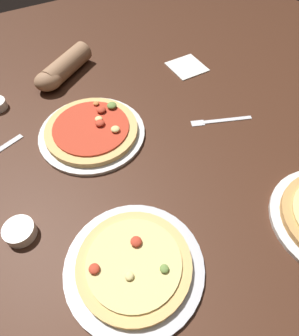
{
  "coord_description": "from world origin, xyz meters",
  "views": [
    {
      "loc": [
        -0.25,
        -0.46,
        0.7
      ],
      "look_at": [
        0.0,
        0.0,
        0.02
      ],
      "focal_mm": 32.05,
      "sensor_mm": 36.0,
      "label": 1
    }
  ],
  "objects_px": {
    "napkin_folded": "(187,66)",
    "pizza_plate_far": "(92,131)",
    "diner_arm": "(61,70)",
    "fork_left": "(220,120)",
    "pizza_plate_side": "(134,265)",
    "ramekin_sauce": "(20,231)"
  },
  "relations": [
    {
      "from": "fork_left",
      "to": "ramekin_sauce",
      "type": "bearing_deg",
      "value": -172.64
    },
    {
      "from": "pizza_plate_side",
      "to": "ramekin_sauce",
      "type": "relative_size",
      "value": 4.2
    },
    {
      "from": "fork_left",
      "to": "diner_arm",
      "type": "distance_m",
      "value": 0.61
    },
    {
      "from": "fork_left",
      "to": "pizza_plate_far",
      "type": "bearing_deg",
      "value": 159.47
    },
    {
      "from": "pizza_plate_far",
      "to": "pizza_plate_side",
      "type": "xyz_separation_m",
      "value": [
        -0.08,
        -0.45,
        -0.0
      ]
    },
    {
      "from": "napkin_folded",
      "to": "diner_arm",
      "type": "distance_m",
      "value": 0.48
    },
    {
      "from": "ramekin_sauce",
      "to": "napkin_folded",
      "type": "bearing_deg",
      "value": 27.78
    },
    {
      "from": "ramekin_sauce",
      "to": "diner_arm",
      "type": "bearing_deg",
      "value": 61.71
    },
    {
      "from": "pizza_plate_side",
      "to": "napkin_folded",
      "type": "distance_m",
      "value": 0.82
    },
    {
      "from": "napkin_folded",
      "to": "ramekin_sauce",
      "type": "bearing_deg",
      "value": -152.22
    },
    {
      "from": "ramekin_sauce",
      "to": "diner_arm",
      "type": "distance_m",
      "value": 0.64
    },
    {
      "from": "pizza_plate_far",
      "to": "fork_left",
      "type": "bearing_deg",
      "value": -20.53
    },
    {
      "from": "pizza_plate_far",
      "to": "fork_left",
      "type": "relative_size",
      "value": 1.68
    },
    {
      "from": "pizza_plate_side",
      "to": "ramekin_sauce",
      "type": "xyz_separation_m",
      "value": [
        -0.21,
        0.21,
        0.0
      ]
    },
    {
      "from": "napkin_folded",
      "to": "fork_left",
      "type": "relative_size",
      "value": 0.66
    },
    {
      "from": "pizza_plate_far",
      "to": "diner_arm",
      "type": "distance_m",
      "value": 0.33
    },
    {
      "from": "pizza_plate_far",
      "to": "ramekin_sauce",
      "type": "xyz_separation_m",
      "value": [
        -0.29,
        -0.24,
        -0.0
      ]
    },
    {
      "from": "pizza_plate_far",
      "to": "pizza_plate_side",
      "type": "relative_size",
      "value": 1.03
    },
    {
      "from": "ramekin_sauce",
      "to": "pizza_plate_far",
      "type": "bearing_deg",
      "value": 39.33
    },
    {
      "from": "pizza_plate_side",
      "to": "diner_arm",
      "type": "height_order",
      "value": "diner_arm"
    },
    {
      "from": "napkin_folded",
      "to": "diner_arm",
      "type": "relative_size",
      "value": 0.52
    },
    {
      "from": "napkin_folded",
      "to": "pizza_plate_far",
      "type": "bearing_deg",
      "value": -160.91
    }
  ]
}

